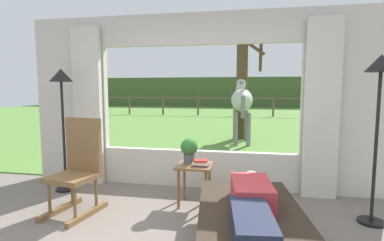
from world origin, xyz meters
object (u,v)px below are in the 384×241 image
object	(u,v)px
book_stack	(201,163)
pasture_tree	(243,84)
horse	(242,101)
recliner_sofa	(251,234)
potted_plant	(189,149)
floor_lamp_right	(380,88)
side_table	(195,172)
reclining_person	(252,202)
floor_lamp_left	(62,93)
rocking_chair	(78,167)

from	to	relation	value
book_stack	pasture_tree	size ratio (longest dim) A/B	0.06
horse	recliner_sofa	bearing A→B (deg)	-91.91
recliner_sofa	potted_plant	xyz separation A→B (m)	(-0.78, 1.17, 0.48)
book_stack	floor_lamp_right	xyz separation A→B (m)	(1.92, -0.11, 0.92)
side_table	recliner_sofa	bearing A→B (deg)	-57.86
recliner_sofa	side_table	world-z (taller)	side_table
reclining_person	floor_lamp_right	distance (m)	1.90
book_stack	floor_lamp_left	bearing A→B (deg)	173.07
recliner_sofa	rocking_chair	distance (m)	2.15
floor_lamp_right	horse	bearing A→B (deg)	108.19
floor_lamp_left	reclining_person	bearing A→B (deg)	-27.09
floor_lamp_right	rocking_chair	bearing A→B (deg)	-175.02
potted_plant	pasture_tree	bearing A→B (deg)	83.80
rocking_chair	horse	bearing A→B (deg)	79.57
side_table	horse	world-z (taller)	horse
potted_plant	rocking_chair	bearing A→B (deg)	-157.57
reclining_person	pasture_tree	world-z (taller)	pasture_tree
recliner_sofa	book_stack	bearing A→B (deg)	113.14
side_table	floor_lamp_right	world-z (taller)	floor_lamp_right
potted_plant	floor_lamp_left	xyz separation A→B (m)	(-1.86, 0.13, 0.71)
floor_lamp_left	rocking_chair	bearing A→B (deg)	-46.36
rocking_chair	pasture_tree	world-z (taller)	pasture_tree
floor_lamp_left	potted_plant	bearing A→B (deg)	-4.03
reclining_person	side_table	size ratio (longest dim) A/B	2.76
recliner_sofa	horse	distance (m)	5.72
rocking_chair	potted_plant	bearing A→B (deg)	31.82
recliner_sofa	pasture_tree	size ratio (longest dim) A/B	0.52
recliner_sofa	floor_lamp_left	world-z (taller)	floor_lamp_left
reclining_person	rocking_chair	bearing A→B (deg)	153.98
reclining_person	book_stack	xyz separation A→B (m)	(-0.61, 1.10, 0.03)
book_stack	pasture_tree	bearing A→B (deg)	85.78
rocking_chair	side_table	size ratio (longest dim) A/B	2.15
potted_plant	horse	distance (m)	4.52
potted_plant	horse	size ratio (longest dim) A/B	0.18
side_table	pasture_tree	bearing A→B (deg)	84.75
book_stack	potted_plant	bearing A→B (deg)	145.66
rocking_chair	floor_lamp_right	xyz separation A→B (m)	(3.33, 0.29, 0.93)
side_table	reclining_person	bearing A→B (deg)	-58.98
recliner_sofa	floor_lamp_right	distance (m)	2.05
side_table	potted_plant	distance (m)	0.29
rocking_chair	horse	xyz separation A→B (m)	(1.79, 4.98, 0.61)
floor_lamp_right	reclining_person	bearing A→B (deg)	-142.73
side_table	book_stack	bearing A→B (deg)	-31.95
reclining_person	book_stack	world-z (taller)	reclining_person
recliner_sofa	floor_lamp_left	bearing A→B (deg)	146.94
recliner_sofa	floor_lamp_left	size ratio (longest dim) A/B	1.03
potted_plant	horse	bearing A→B (deg)	83.03
book_stack	pasture_tree	xyz separation A→B (m)	(0.39, 5.23, 1.06)
recliner_sofa	floor_lamp_left	xyz separation A→B (m)	(-2.64, 1.30, 1.19)
recliner_sofa	reclining_person	distance (m)	0.31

